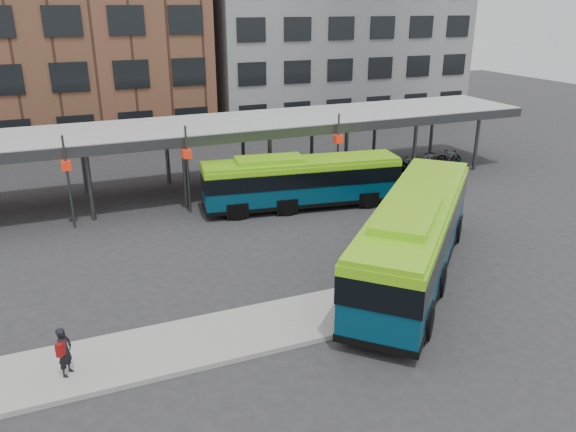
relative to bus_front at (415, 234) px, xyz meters
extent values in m
plane|color=#28282B|center=(-3.82, 1.42, -1.90)|extent=(120.00, 120.00, 0.00)
cube|color=gray|center=(-9.32, -1.58, -1.81)|extent=(14.00, 3.00, 0.18)
cube|color=#999B9E|center=(-3.82, 14.42, 2.10)|extent=(40.00, 6.00, 0.35)
cube|color=#383A3D|center=(-3.82, 11.42, 1.95)|extent=(40.00, 0.15, 0.55)
cylinder|color=#383A3D|center=(-11.82, 11.92, 0.00)|extent=(0.24, 0.24, 3.80)
cylinder|color=#383A3D|center=(-11.82, 16.92, 0.00)|extent=(0.24, 0.24, 3.80)
cylinder|color=#383A3D|center=(-6.82, 11.92, 0.00)|extent=(0.24, 0.24, 3.80)
cylinder|color=#383A3D|center=(-6.82, 16.92, 0.00)|extent=(0.24, 0.24, 3.80)
cylinder|color=#383A3D|center=(-1.82, 11.92, 0.00)|extent=(0.24, 0.24, 3.80)
cylinder|color=#383A3D|center=(-1.82, 16.92, 0.00)|extent=(0.24, 0.24, 3.80)
cylinder|color=#383A3D|center=(3.18, 11.92, 0.00)|extent=(0.24, 0.24, 3.80)
cylinder|color=#383A3D|center=(3.18, 16.92, 0.00)|extent=(0.24, 0.24, 3.80)
cylinder|color=#383A3D|center=(8.18, 11.92, 0.00)|extent=(0.24, 0.24, 3.80)
cylinder|color=#383A3D|center=(8.18, 16.92, 0.00)|extent=(0.24, 0.24, 3.80)
cylinder|color=#383A3D|center=(13.18, 11.92, 0.00)|extent=(0.24, 0.24, 3.80)
cylinder|color=#383A3D|center=(13.18, 16.92, 0.00)|extent=(0.24, 0.24, 3.80)
cylinder|color=#383A3D|center=(-12.82, 11.12, 0.50)|extent=(0.12, 0.12, 4.80)
cube|color=red|center=(-12.82, 11.12, 1.40)|extent=(0.45, 0.45, 0.45)
cylinder|color=#383A3D|center=(-6.82, 11.12, 0.50)|extent=(0.12, 0.12, 4.80)
cube|color=red|center=(-6.82, 11.12, 1.40)|extent=(0.45, 0.45, 0.45)
cylinder|color=#383A3D|center=(2.18, 11.12, 0.50)|extent=(0.12, 0.12, 4.80)
cube|color=red|center=(2.18, 11.12, 1.40)|extent=(0.45, 0.45, 0.45)
cube|color=brown|center=(-13.82, 33.42, 9.10)|extent=(26.00, 14.00, 22.00)
cube|color=slate|center=(12.18, 33.42, 8.10)|extent=(24.00, 14.00, 20.00)
cube|color=#06354C|center=(0.04, 0.04, -0.14)|extent=(11.17, 11.29, 2.74)
cube|color=black|center=(0.04, 0.04, 0.40)|extent=(11.25, 11.37, 1.04)
cube|color=#75C614|center=(0.04, 0.04, 1.33)|extent=(11.09, 11.21, 0.22)
cube|color=#75C614|center=(-1.50, -1.52, 1.55)|extent=(4.48, 4.51, 0.38)
cube|color=black|center=(0.04, 0.04, -1.38)|extent=(11.26, 11.38, 0.26)
cylinder|color=black|center=(4.06, 2.22, -1.35)|extent=(1.00, 1.01, 1.10)
cylinder|color=black|center=(2.16, 4.10, -1.35)|extent=(1.00, 1.01, 1.10)
cylinder|color=black|center=(0.07, -1.84, -1.35)|extent=(1.00, 1.01, 1.10)
cylinder|color=black|center=(-1.84, 0.04, -1.35)|extent=(1.00, 1.01, 1.10)
cylinder|color=black|center=(-2.24, -4.18, -1.35)|extent=(1.00, 1.01, 1.10)
cylinder|color=black|center=(-4.14, -2.30, -1.35)|extent=(1.00, 1.01, 1.10)
cube|color=#06354C|center=(-0.87, 9.54, -0.45)|extent=(11.06, 3.79, 2.26)
cube|color=black|center=(-0.87, 9.54, 0.00)|extent=(11.11, 3.85, 0.86)
cube|color=#75C614|center=(-0.87, 9.54, 0.77)|extent=(11.05, 3.70, 0.18)
cube|color=#75C614|center=(-2.66, 9.80, 0.95)|extent=(3.81, 2.13, 0.32)
cube|color=black|center=(-0.87, 9.54, -1.47)|extent=(11.12, 3.85, 0.22)
cylinder|color=black|center=(2.56, 7.93, -1.44)|extent=(0.93, 0.40, 0.90)
cylinder|color=black|center=(2.87, 10.12, -1.44)|extent=(0.93, 0.40, 0.90)
cylinder|color=black|center=(-2.10, 8.61, -1.44)|extent=(0.93, 0.40, 0.90)
cylinder|color=black|center=(-1.78, 10.79, -1.44)|extent=(0.93, 0.40, 0.90)
cylinder|color=black|center=(-4.78, 8.99, -1.44)|extent=(0.93, 0.40, 0.90)
cylinder|color=black|center=(-4.47, 11.18, -1.44)|extent=(0.93, 0.40, 0.90)
imported|color=black|center=(-13.67, -1.88, -0.92)|extent=(0.63, 0.70, 1.60)
cube|color=maroon|center=(-13.77, -2.04, -0.70)|extent=(0.30, 0.34, 0.43)
imported|color=slate|center=(7.25, 13.30, -1.43)|extent=(1.87, 1.02, 0.93)
imported|color=slate|center=(8.07, 13.80, -1.40)|extent=(1.70, 0.98, 0.98)
imported|color=slate|center=(8.23, 13.11, -1.47)|extent=(1.72, 1.03, 0.85)
imported|color=slate|center=(8.89, 13.35, -1.37)|extent=(1.78, 0.63, 1.05)
imported|color=slate|center=(9.39, 13.40, -1.45)|extent=(1.77, 0.92, 0.89)
imported|color=slate|center=(10.72, 13.76, -1.38)|extent=(1.77, 0.85, 1.02)
imported|color=slate|center=(11.77, 13.76, -1.42)|extent=(1.88, 0.92, 0.95)
imported|color=slate|center=(12.51, 13.79, -1.38)|extent=(1.79, 1.03, 1.04)
imported|color=slate|center=(12.24, 13.28, -1.43)|extent=(1.84, 0.85, 0.93)
camera|label=1|loc=(-12.96, -17.63, 8.85)|focal=35.00mm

